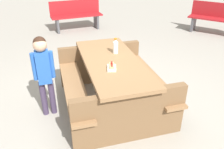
# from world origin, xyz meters

# --- Properties ---
(ground_plane) EXTENTS (30.00, 30.00, 0.00)m
(ground_plane) POSITION_xyz_m (0.00, 0.00, 0.00)
(ground_plane) COLOR gray
(ground_plane) RESTS_ON ground
(picnic_table) EXTENTS (1.89, 1.52, 0.75)m
(picnic_table) POSITION_xyz_m (0.00, 0.00, 0.44)
(picnic_table) COLOR olive
(picnic_table) RESTS_ON ground
(soda_bottle) EXTENTS (0.08, 0.08, 0.23)m
(soda_bottle) POSITION_xyz_m (-0.23, 0.14, 0.86)
(soda_bottle) COLOR silver
(soda_bottle) RESTS_ON picnic_table
(hotdog_tray) EXTENTS (0.21, 0.16, 0.08)m
(hotdog_tray) POSITION_xyz_m (0.25, -0.09, 0.78)
(hotdog_tray) COLOR white
(hotdog_tray) RESTS_ON picnic_table
(child_in_coat) EXTENTS (0.18, 0.29, 1.16)m
(child_in_coat) POSITION_xyz_m (-0.11, -0.92, 0.74)
(child_in_coat) COLOR #3F334C
(child_in_coat) RESTS_ON ground
(park_bench_near) EXTENTS (0.46, 1.51, 0.85)m
(park_bench_near) POSITION_xyz_m (-4.08, 0.33, 0.45)
(park_bench_near) COLOR maroon
(park_bench_near) RESTS_ON ground
(park_bench_mid) EXTENTS (1.44, 1.22, 0.85)m
(park_bench_mid) POSITION_xyz_m (-2.34, 3.99, 0.45)
(park_bench_mid) COLOR maroon
(park_bench_mid) RESTS_ON ground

